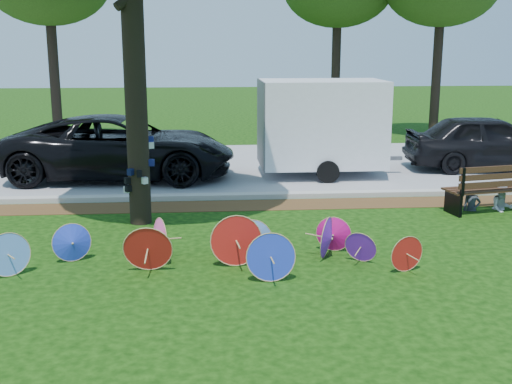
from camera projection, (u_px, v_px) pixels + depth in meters
ground at (235, 276)px, 10.25m from camera, size 90.00×90.00×0.00m
mulch_strip at (226, 206)px, 14.62m from camera, size 90.00×1.00×0.01m
curb at (225, 196)px, 15.28m from camera, size 90.00×0.30×0.12m
street at (221, 166)px, 19.33m from camera, size 90.00×8.00×0.01m
parasol_pile at (223, 244)px, 10.68m from camera, size 7.03×1.86×0.88m
black_van at (120, 147)px, 17.42m from camera, size 6.35×3.20×1.72m
dark_pickup at (488, 142)px, 18.71m from camera, size 4.81×2.12×1.61m
cargo_trailer at (322, 123)px, 17.72m from camera, size 3.34×2.12×2.94m
park_bench at (489, 187)px, 14.08m from camera, size 2.15×1.14×1.06m
person_left at (473, 187)px, 14.10m from camera, size 0.42×0.29×1.09m
person_right at (504, 185)px, 14.15m from camera, size 0.56×0.44×1.15m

